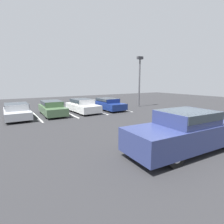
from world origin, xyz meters
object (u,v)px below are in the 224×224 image
pickup_truck (191,130)px  parked_sedan_c (83,105)px  light_post (140,76)px  parked_sedan_b (52,107)px  parked_sedan_a (17,111)px  parked_sedan_d (108,104)px

pickup_truck → parked_sedan_c: size_ratio=1.42×
parked_sedan_c → pickup_truck: bearing=-1.1°
parked_sedan_c → light_post: bearing=89.0°
parked_sedan_b → light_post: bearing=91.6°
light_post → parked_sedan_b: bearing=179.9°
parked_sedan_b → parked_sedan_a: bearing=-86.2°
pickup_truck → parked_sedan_d: bearing=80.3°
pickup_truck → parked_sedan_b: size_ratio=1.38×
parked_sedan_d → parked_sedan_a: bearing=-91.2°
parked_sedan_a → parked_sedan_d: bearing=89.8°
parked_sedan_b → light_post: light_post is taller
pickup_truck → parked_sedan_d: 11.62m
parked_sedan_b → parked_sedan_d: size_ratio=1.01×
parked_sedan_c → parked_sedan_d: (2.86, 0.03, -0.03)m
light_post → pickup_truck: bearing=-121.3°
parked_sedan_b → light_post: (10.10, -0.01, 2.94)m
parked_sedan_a → parked_sedan_b: parked_sedan_b is taller
parked_sedan_b → pickup_truck: bearing=16.8°
parked_sedan_d → light_post: light_post is taller
parked_sedan_c → light_post: (7.28, 0.19, 2.93)m
parked_sedan_b → parked_sedan_d: parked_sedan_b is taller
parked_sedan_c → light_post: size_ratio=0.76×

